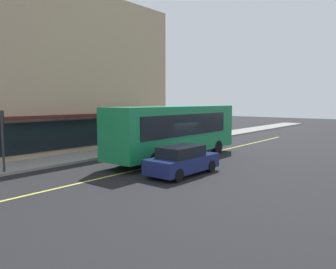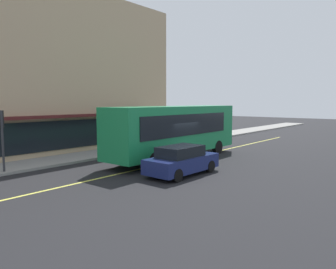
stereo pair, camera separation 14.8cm
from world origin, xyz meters
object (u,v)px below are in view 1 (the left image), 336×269
at_px(bus, 176,129).
at_px(traffic_light, 1,126).
at_px(car_navy, 182,161).
at_px(pedestrian_near_storefront, 189,129).

xyz_separation_m(bus, traffic_light, (-9.32, 4.32, 0.55)).
relative_size(car_navy, pedestrian_near_storefront, 2.59).
xyz_separation_m(bus, pedestrian_near_storefront, (8.62, 5.04, -0.83)).
height_order(bus, car_navy, bus).
distance_m(bus, traffic_light, 10.29).
height_order(car_navy, pedestrian_near_storefront, pedestrian_near_storefront).
relative_size(traffic_light, pedestrian_near_storefront, 1.91).
bearing_deg(car_navy, pedestrian_near_storefront, 34.00).
xyz_separation_m(traffic_light, pedestrian_near_storefront, (17.94, 0.71, -1.38)).
height_order(traffic_light, pedestrian_near_storefront, traffic_light).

